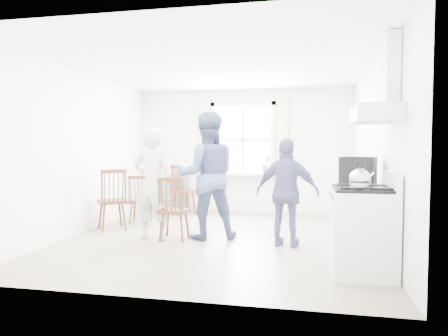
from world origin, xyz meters
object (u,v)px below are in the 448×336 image
at_px(gas_stove, 363,230).
at_px(low_cabinet, 360,221).
at_px(person_left, 153,183).
at_px(windsor_chair_c, 113,193).
at_px(person_mid, 207,176).
at_px(windsor_chair_b, 172,202).
at_px(windsor_chair_a, 139,195).
at_px(stereo_stack, 358,171).
at_px(person_right, 287,193).

height_order(gas_stove, low_cabinet, gas_stove).
bearing_deg(person_left, gas_stove, 162.69).
bearing_deg(person_left, windsor_chair_c, -24.48).
bearing_deg(person_left, person_mid, -159.55).
bearing_deg(windsor_chair_b, person_mid, 33.68).
bearing_deg(windsor_chair_a, person_left, -56.76).
bearing_deg(stereo_stack, windsor_chair_a, 158.71).
xyz_separation_m(windsor_chair_b, person_right, (1.67, 0.03, 0.17)).
bearing_deg(windsor_chair_a, gas_stove, -30.85).
xyz_separation_m(stereo_stack, windsor_chair_b, (-2.57, 0.30, -0.50)).
bearing_deg(stereo_stack, person_left, 172.77).
bearing_deg(gas_stove, person_left, 159.20).
xyz_separation_m(stereo_stack, windsor_chair_c, (-3.78, 0.84, -0.45)).
xyz_separation_m(gas_stove, person_left, (-2.85, 1.08, 0.36)).
bearing_deg(person_right, person_mid, -3.48).
xyz_separation_m(windsor_chair_c, person_mid, (1.66, -0.24, 0.33)).
xyz_separation_m(windsor_chair_a, windsor_chair_b, (0.99, -1.08, 0.04)).
xyz_separation_m(gas_stove, low_cabinet, (0.07, 0.70, -0.03)).
distance_m(person_mid, person_right, 1.26).
bearing_deg(low_cabinet, person_mid, 163.96).
xyz_separation_m(stereo_stack, person_mid, (-2.11, 0.60, -0.13)).
distance_m(windsor_chair_b, person_mid, 0.66).
relative_size(low_cabinet, person_mid, 0.47).
distance_m(stereo_stack, windsor_chair_c, 3.90).
distance_m(gas_stove, person_mid, 2.51).
xyz_separation_m(gas_stove, stereo_stack, (0.04, 0.72, 0.60)).
distance_m(windsor_chair_a, windsor_chair_c, 0.60).
xyz_separation_m(gas_stove, windsor_chair_b, (-2.53, 1.02, 0.10)).
relative_size(low_cabinet, windsor_chair_a, 1.01).
xyz_separation_m(gas_stove, person_right, (-0.86, 1.05, 0.27)).
distance_m(low_cabinet, windsor_chair_a, 3.85).
relative_size(windsor_chair_b, windsor_chair_c, 0.93).
bearing_deg(stereo_stack, person_right, 159.78).
bearing_deg(windsor_chair_b, stereo_stack, -6.67).
height_order(windsor_chair_a, windsor_chair_c, windsor_chair_c).
relative_size(windsor_chair_a, windsor_chair_c, 0.86).
relative_size(stereo_stack, windsor_chair_b, 0.52).
bearing_deg(gas_stove, windsor_chair_a, 149.15).
xyz_separation_m(gas_stove, windsor_chair_a, (-3.52, 2.10, 0.06)).
relative_size(gas_stove, windsor_chair_c, 1.08).
xyz_separation_m(low_cabinet, person_right, (-0.93, 0.35, 0.31)).
bearing_deg(person_right, gas_stove, 138.56).
relative_size(person_left, person_mid, 0.88).
distance_m(low_cabinet, person_mid, 2.29).
height_order(windsor_chair_a, person_left, person_left).
bearing_deg(person_right, windsor_chair_a, -12.59).
bearing_deg(stereo_stack, person_mid, 164.12).
relative_size(gas_stove, person_right, 0.74).
xyz_separation_m(person_mid, person_right, (1.22, -0.27, -0.20)).
bearing_deg(person_mid, stereo_stack, 145.29).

